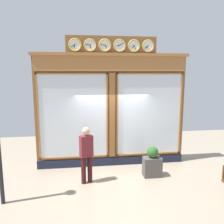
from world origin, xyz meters
The scene contains 5 objects.
ground_plane centered at (0.00, 2.80, 0.00)m, with size 14.00×14.00×0.00m, color gray.
shop_facade centered at (0.00, -0.13, 1.98)m, with size 5.23×0.42×4.40m.
pedestrian centered at (0.92, 1.21, 0.93)m, with size 0.41×0.33×1.69m.
planter_box centered at (-1.14, 1.04, 0.31)m, with size 0.56×0.36×0.62m, color #4C4742.
planter_shrub centered at (-1.14, 1.04, 0.79)m, with size 0.35×0.35×0.35m, color #285623.
Camera 1 is at (1.03, 7.66, 3.24)m, focal length 36.94 mm.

